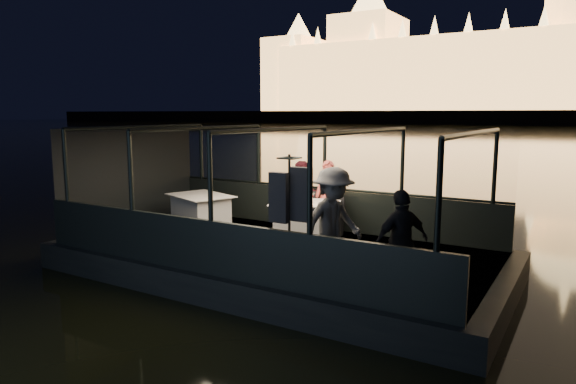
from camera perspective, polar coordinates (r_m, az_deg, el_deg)
The scene contains 28 objects.
river_water at distance 88.47m, azimuth 27.75°, elevation 5.71°, with size 500.00×500.00×0.00m, color black.
boat_hull at distance 10.25m, azimuth -1.17°, elevation -8.89°, with size 8.60×4.40×1.00m, color black.
boat_deck at distance 10.11m, azimuth -1.17°, elevation -6.30°, with size 8.00×4.00×0.04m, color black.
gunwale_port at distance 11.71m, azimuth 4.04°, elevation -1.89°, with size 8.00×0.08×0.90m, color black.
gunwale_starboard at distance 8.42m, azimuth -8.49°, elevation -6.16°, with size 8.00×0.08×0.90m, color black.
cabin_glass_port at distance 11.55m, azimuth 4.10°, elevation 3.73°, with size 8.00×0.02×1.40m, color #99B2B2, non-canonical shape.
cabin_glass_starboard at distance 8.21m, azimuth -8.67°, elevation 1.62°, with size 8.00×0.02×1.40m, color #99B2B2, non-canonical shape.
cabin_roof_glass at distance 9.77m, azimuth -1.22°, elevation 6.96°, with size 8.00×4.00×0.02m, color #99B2B2, non-canonical shape.
end_wall_fore at distance 12.46m, azimuth -16.97°, elevation 1.65°, with size 0.02×4.00×2.30m, color black, non-canonical shape.
end_wall_aft at distance 8.48m, azimuth 22.35°, elevation -1.79°, with size 0.02×4.00×2.30m, color black, non-canonical shape.
canopy_ribs at distance 9.88m, azimuth -1.20°, elevation 0.27°, with size 8.00×4.00×2.30m, color black, non-canonical shape.
dining_table_central at distance 10.81m, azimuth 1.95°, elevation -3.11°, with size 1.45×1.05×0.77m, color silver.
dining_table_aft at distance 11.85m, azimuth -9.67°, elevation -2.19°, with size 1.46×1.06×0.78m, color silver.
chair_port_left at distance 11.28m, azimuth 2.15°, elevation -2.28°, with size 0.41×0.41×0.89m, color black.
chair_port_right at distance 11.01m, azimuth 4.95°, elevation -2.58°, with size 0.38×0.38×0.81m, color black.
coat_stand at distance 7.92m, azimuth 0.15°, elevation -3.67°, with size 0.55×0.44×1.99m, color black, non-canonical shape.
person_woman_coral at distance 11.29m, azimuth 4.47°, elevation -0.74°, with size 0.57×0.38×1.60m, color #E15B51.
person_man_maroon at distance 11.58m, azimuth 1.71°, elevation -0.48°, with size 0.74×0.58×1.55m, color #45131C.
passenger_stripe at distance 8.09m, azimuth 5.00°, elevation -3.81°, with size 1.15×0.65×1.78m, color silver.
passenger_dark at distance 7.60m, azimuth 12.51°, elevation -4.81°, with size 0.90×0.38×1.53m, color black.
wine_bottle at distance 10.65m, azimuth -1.64°, elevation -0.39°, with size 0.06×0.06×0.30m, color #133618.
bread_basket at distance 10.98m, azimuth -0.93°, elevation -0.69°, with size 0.20×0.20×0.08m, color brown.
amber_candle at distance 10.46m, azimuth 1.80°, elevation -1.17°, with size 0.05×0.05×0.08m, color yellow.
plate_near at distance 10.36m, azimuth 2.25°, elevation -1.45°, with size 0.21×0.21×0.01m, color silver.
plate_far at distance 10.91m, azimuth 0.46°, elevation -0.93°, with size 0.25×0.25×0.02m, color silver.
wine_glass_white at distance 10.67m, azimuth -1.76°, elevation -0.68°, with size 0.06×0.06×0.18m, color white, non-canonical shape.
wine_glass_red at distance 10.59m, azimuth 2.78°, elevation -0.75°, with size 0.07×0.07×0.20m, color white, non-canonical shape.
wine_glass_empty at distance 10.40m, azimuth 0.84°, elevation -0.92°, with size 0.06×0.06×0.18m, color silver, non-canonical shape.
Camera 1 is at (5.21, -8.27, 3.10)m, focal length 32.00 mm.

